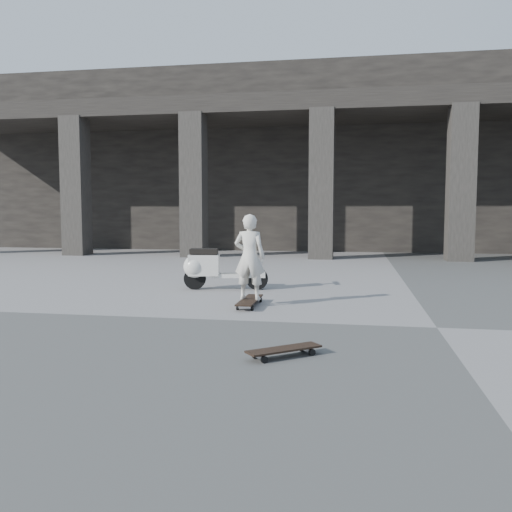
% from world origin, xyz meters
% --- Properties ---
extents(ground, '(90.00, 90.00, 0.00)m').
position_xyz_m(ground, '(0.00, 0.00, 0.00)').
color(ground, '#4B4B49').
rests_on(ground, ground).
extents(colonnade, '(28.00, 8.82, 6.00)m').
position_xyz_m(colonnade, '(-0.00, 13.77, 3.03)').
color(colonnade, black).
rests_on(colonnade, ground).
extents(longboard, '(0.23, 0.94, 0.09)m').
position_xyz_m(longboard, '(-2.33, 0.99, 0.07)').
color(longboard, black).
rests_on(longboard, ground).
extents(skateboard_spare, '(0.67, 0.59, 0.08)m').
position_xyz_m(skateboard_spare, '(-1.54, -1.52, 0.07)').
color(skateboard_spare, black).
rests_on(skateboard_spare, ground).
extents(child, '(0.44, 0.30, 1.17)m').
position_xyz_m(child, '(-2.33, 0.99, 0.68)').
color(child, silver).
rests_on(child, longboard).
extents(scooter, '(1.40, 0.55, 0.98)m').
position_xyz_m(scooter, '(-3.25, 2.41, 0.39)').
color(scooter, black).
rests_on(scooter, ground).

